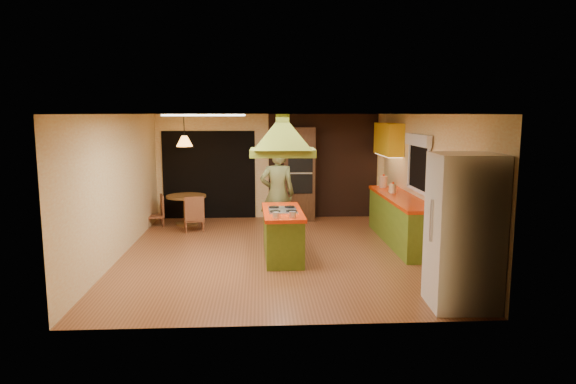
{
  "coord_description": "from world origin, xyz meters",
  "views": [
    {
      "loc": [
        -0.27,
        -9.07,
        2.51
      ],
      "look_at": [
        0.21,
        -0.21,
        1.15
      ],
      "focal_mm": 32.0,
      "sensor_mm": 36.0,
      "label": 1
    }
  ],
  "objects": [
    {
      "name": "ceiling_plane",
      "position": [
        0.0,
        0.0,
        2.5
      ],
      "size": [
        6.5,
        6.5,
        0.0
      ],
      "primitive_type": "plane",
      "rotation": [
        3.14,
        0.0,
        0.0
      ],
      "color": "silver",
      "rests_on": "room_walls"
    },
    {
      "name": "kitchen_island",
      "position": [
        0.11,
        -0.31,
        0.43
      ],
      "size": [
        0.71,
        1.69,
        0.86
      ],
      "rotation": [
        0.0,
        0.0,
        0.02
      ],
      "color": "#57701C",
      "rests_on": "ground"
    },
    {
      "name": "dining_table",
      "position": [
        -1.96,
        2.5,
        0.47
      ],
      "size": [
        0.9,
        0.9,
        0.68
      ],
      "rotation": [
        0.0,
        0.0,
        -0.37
      ],
      "color": "brown",
      "rests_on": "ground"
    },
    {
      "name": "range_hood",
      "position": [
        0.11,
        -0.31,
        2.25
      ],
      "size": [
        1.11,
        0.81,
        0.8
      ],
      "rotation": [
        0.0,
        0.0,
        -0.02
      ],
      "color": "olive",
      "rests_on": "ceiling_plane"
    },
    {
      "name": "refrigerator",
      "position": [
        2.34,
        -2.75,
        1.01
      ],
      "size": [
        0.87,
        0.83,
        2.01
      ],
      "primitive_type": "cube",
      "rotation": [
        0.0,
        0.0,
        -0.05
      ],
      "color": "white",
      "rests_on": "ground"
    },
    {
      "name": "canister_small",
      "position": [
        2.4,
        1.17,
        0.99
      ],
      "size": [
        0.13,
        0.13,
        0.14
      ],
      "primitive_type": "cylinder",
      "rotation": [
        0.0,
        0.0,
        -0.33
      ],
      "color": "beige",
      "rests_on": "right_counter"
    },
    {
      "name": "room_walls",
      "position": [
        0.0,
        0.0,
        1.25
      ],
      "size": [
        5.5,
        6.5,
        6.5
      ],
      "color": "beige",
      "rests_on": "ground"
    },
    {
      "name": "brick_panel",
      "position": [
        1.25,
        3.23,
        1.25
      ],
      "size": [
        2.64,
        0.03,
        2.5
      ],
      "primitive_type": "cube",
      "color": "#381E14",
      "rests_on": "ground"
    },
    {
      "name": "man",
      "position": [
        0.06,
        0.87,
        0.94
      ],
      "size": [
        0.71,
        0.49,
        1.88
      ],
      "primitive_type": "imported",
      "rotation": [
        0.0,
        0.0,
        3.2
      ],
      "color": "#4E502A",
      "rests_on": "ground"
    },
    {
      "name": "window_right",
      "position": [
        2.7,
        0.4,
        1.77
      ],
      "size": [
        0.12,
        1.35,
        1.06
      ],
      "color": "black",
      "rests_on": "room_walls"
    },
    {
      "name": "upper_cabinets",
      "position": [
        2.57,
        2.2,
        1.95
      ],
      "size": [
        0.34,
        1.4,
        0.7
      ],
      "primitive_type": "cube",
      "color": "yellow",
      "rests_on": "room_walls"
    },
    {
      "name": "right_counter",
      "position": [
        2.45,
        0.6,
        0.46
      ],
      "size": [
        0.62,
        3.05,
        0.92
      ],
      "color": "olive",
      "rests_on": "ground"
    },
    {
      "name": "pendant_lamp",
      "position": [
        -1.96,
        2.5,
        1.9
      ],
      "size": [
        0.43,
        0.43,
        0.24
      ],
      "primitive_type": "cone",
      "rotation": [
        0.0,
        0.0,
        0.2
      ],
      "color": "#FF9E3F",
      "rests_on": "ceiling_plane"
    },
    {
      "name": "nook_opening",
      "position": [
        -1.5,
        3.23,
        1.05
      ],
      "size": [
        2.2,
        0.03,
        2.1
      ],
      "primitive_type": "cube",
      "color": "black",
      "rests_on": "ground"
    },
    {
      "name": "canister_medium",
      "position": [
        2.4,
        1.04,
        1.01
      ],
      "size": [
        0.14,
        0.14,
        0.18
      ],
      "primitive_type": "cylinder",
      "rotation": [
        0.0,
        0.0,
        -0.05
      ],
      "color": "#F2E7C3",
      "rests_on": "right_counter"
    },
    {
      "name": "wall_oven",
      "position": [
        0.65,
        2.95,
        1.1
      ],
      "size": [
        0.76,
        0.64,
        2.19
      ],
      "rotation": [
        0.0,
        0.0,
        -0.06
      ],
      "color": "#4C2C18",
      "rests_on": "ground"
    },
    {
      "name": "canister_large",
      "position": [
        2.4,
        1.85,
        1.04
      ],
      "size": [
        0.21,
        0.21,
        0.25
      ],
      "primitive_type": "cylinder",
      "rotation": [
        0.0,
        0.0,
        0.27
      ],
      "color": "beige",
      "rests_on": "right_counter"
    },
    {
      "name": "fluor_panel",
      "position": [
        -1.1,
        -1.2,
        2.48
      ],
      "size": [
        1.2,
        0.6,
        0.03
      ],
      "primitive_type": "cube",
      "color": "white",
      "rests_on": "ceiling_plane"
    },
    {
      "name": "ground",
      "position": [
        0.0,
        0.0,
        0.0
      ],
      "size": [
        6.5,
        6.5,
        0.0
      ],
      "primitive_type": "plane",
      "color": "brown",
      "rests_on": "ground"
    },
    {
      "name": "chair_near",
      "position": [
        -1.71,
        1.85,
        0.39
      ],
      "size": [
        0.5,
        0.5,
        0.78
      ],
      "primitive_type": null,
      "rotation": [
        0.0,
        0.0,
        3.34
      ],
      "color": "brown",
      "rests_on": "ground"
    },
    {
      "name": "chair_left",
      "position": [
        -2.66,
        2.4,
        0.35
      ],
      "size": [
        0.48,
        0.48,
        0.7
      ],
      "primitive_type": null,
      "rotation": [
        0.0,
        0.0,
        -1.26
      ],
      "color": "brown",
      "rests_on": "ground"
    }
  ]
}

